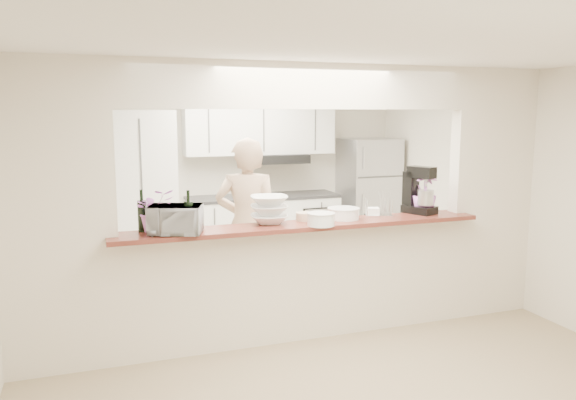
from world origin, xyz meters
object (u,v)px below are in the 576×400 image
toaster_oven (175,220)px  stand_mixer (419,192)px  person (248,227)px  refrigerator (368,197)px

toaster_oven → stand_mixer: 2.40m
stand_mixer → person: person is taller
refrigerator → toaster_oven: 4.23m
toaster_oven → refrigerator: bearing=59.5°
refrigerator → toaster_oven: size_ratio=4.02×
refrigerator → stand_mixer: 2.74m
refrigerator → person: (-2.34, -1.83, 0.06)m
refrigerator → person: 2.97m
refrigerator → person: size_ratio=0.94×
toaster_oven → stand_mixer: size_ratio=0.92×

